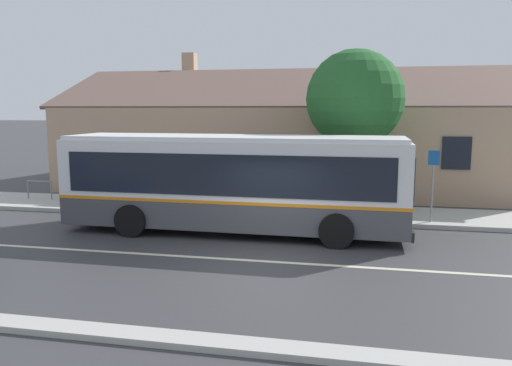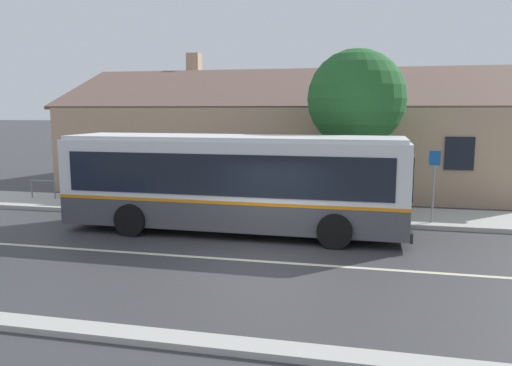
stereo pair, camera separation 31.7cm
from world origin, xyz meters
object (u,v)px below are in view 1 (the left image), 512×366
at_px(bench_by_building, 89,192).
at_px(transit_bus, 234,181).
at_px(bus_stop_sign, 433,178).
at_px(bike_rack, 39,186).
at_px(street_tree_primary, 355,99).

bearing_deg(bench_by_building, transit_bus, -23.65).
height_order(bench_by_building, bus_stop_sign, bus_stop_sign).
height_order(bus_stop_sign, bike_rack, bus_stop_sign).
bearing_deg(transit_bus, bike_rack, 160.28).
distance_m(street_tree_primary, bus_stop_sign, 4.07).
height_order(bench_by_building, bike_rack, bench_by_building).
relative_size(street_tree_primary, bike_rack, 5.23).
relative_size(bench_by_building, street_tree_primary, 0.31).
height_order(bench_by_building, street_tree_primary, street_tree_primary).
height_order(transit_bus, bus_stop_sign, transit_bus).
distance_m(transit_bus, bench_by_building, 7.43).
xyz_separation_m(bus_stop_sign, bike_rack, (-15.49, 1.22, -0.96)).
bearing_deg(bus_stop_sign, transit_bus, -161.51).
relative_size(street_tree_primary, bus_stop_sign, 2.53).
bearing_deg(street_tree_primary, bus_stop_sign, -33.52).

